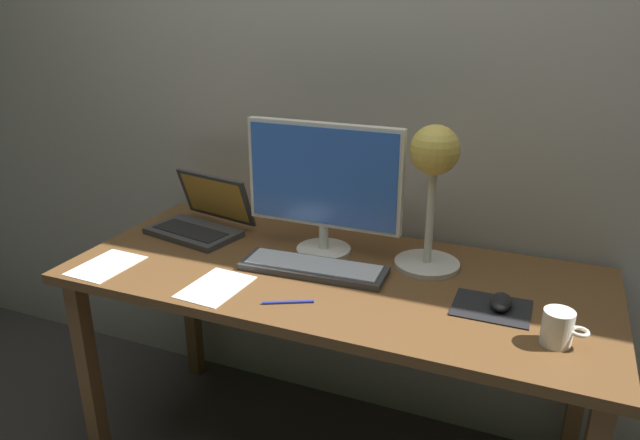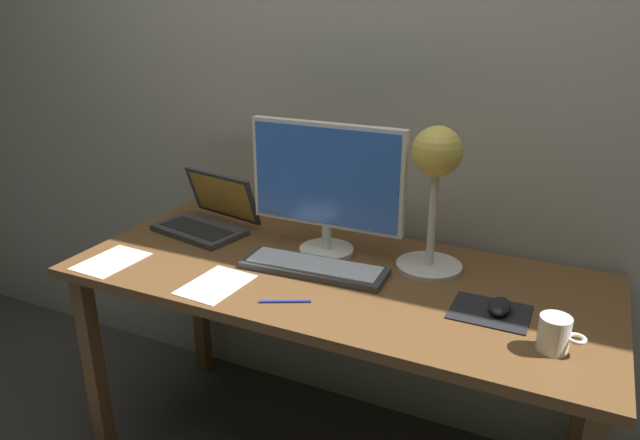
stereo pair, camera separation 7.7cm
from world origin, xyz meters
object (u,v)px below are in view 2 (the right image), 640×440
desk_lamp (436,173)px  mouse (500,306)px  laptop (210,213)px  monitor (326,182)px  keyboard_main (314,267)px  coffee_mug (555,334)px  pen (285,301)px

desk_lamp → mouse: (0.24, -0.19, -0.28)m
laptop → monitor: bearing=-2.6°
monitor → desk_lamp: desk_lamp is taller
keyboard_main → laptop: 0.52m
monitor → coffee_mug: size_ratio=4.66×
monitor → pen: (0.04, -0.35, -0.23)m
keyboard_main → laptop: size_ratio=1.25×
coffee_mug → pen: (-0.67, -0.06, -0.04)m
mouse → coffee_mug: 0.19m
monitor → keyboard_main: 0.27m
coffee_mug → pen: coffee_mug is taller
monitor → keyboard_main: (0.03, -0.14, -0.22)m
desk_lamp → laptop: bearing=-179.8°
keyboard_main → monitor: bearing=100.1°
laptop → pen: (0.50, -0.37, -0.05)m
desk_lamp → mouse: size_ratio=4.55×
desk_lamp → pen: size_ratio=3.12×
coffee_mug → monitor: bearing=158.0°
mouse → pen: 0.56m
monitor → pen: monitor is taller
desk_lamp → coffee_mug: bearing=-39.3°
monitor → laptop: (-0.46, 0.02, -0.18)m
monitor → desk_lamp: (0.33, 0.02, 0.06)m
desk_lamp → coffee_mug: desk_lamp is taller
monitor → desk_lamp: 0.34m
coffee_mug → pen: bearing=-174.6°
keyboard_main → coffee_mug: size_ratio=4.15×
keyboard_main → pen: size_ratio=3.19×
laptop → desk_lamp: size_ratio=0.81×
pen → desk_lamp: bearing=52.0°
mouse → laptop: bearing=170.0°
keyboard_main → desk_lamp: bearing=28.3°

